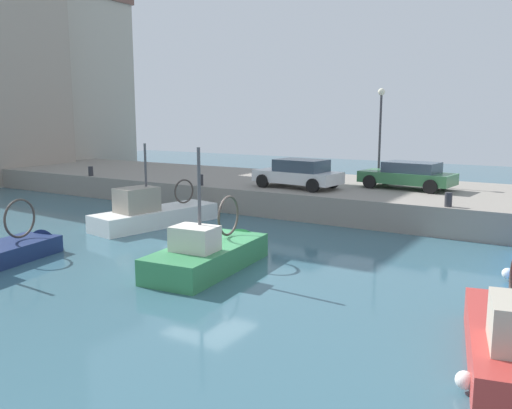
# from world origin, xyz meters

# --- Properties ---
(water_surface) EXTENTS (80.00, 80.00, 0.00)m
(water_surface) POSITION_xyz_m (0.00, 0.00, 0.00)
(water_surface) COLOR #386070
(water_surface) RESTS_ON ground
(quay_wall) EXTENTS (9.00, 56.00, 1.20)m
(quay_wall) POSITION_xyz_m (11.50, 0.00, 0.60)
(quay_wall) COLOR gray
(quay_wall) RESTS_ON ground
(fishing_boat_green) EXTENTS (5.57, 2.31, 4.62)m
(fishing_boat_green) POSITION_xyz_m (-0.72, -0.74, 0.10)
(fishing_boat_green) COLOR #388951
(fishing_boat_green) RESTS_ON ground
(fishing_boat_white) EXTENTS (6.66, 2.81, 4.30)m
(fishing_boat_white) POSITION_xyz_m (3.33, 5.09, 0.16)
(fishing_boat_white) COLOR white
(fishing_boat_white) RESTS_ON ground
(parked_car_white) EXTENTS (2.35, 4.33, 1.39)m
(parked_car_white) POSITION_xyz_m (9.09, 1.38, 1.91)
(parked_car_white) COLOR silver
(parked_car_white) RESTS_ON quay_wall
(parked_car_green) EXTENTS (2.39, 4.50, 1.30)m
(parked_car_green) POSITION_xyz_m (11.53, -3.23, 1.88)
(parked_car_green) COLOR #387547
(parked_car_green) RESTS_ON quay_wall
(mooring_bollard_south) EXTENTS (0.28, 0.28, 0.55)m
(mooring_bollard_south) POSITION_xyz_m (7.35, -6.00, 1.48)
(mooring_bollard_south) COLOR #2D2D33
(mooring_bollard_south) RESTS_ON quay_wall
(mooring_bollard_mid) EXTENTS (0.28, 0.28, 0.55)m
(mooring_bollard_mid) POSITION_xyz_m (7.35, 6.00, 1.48)
(mooring_bollard_mid) COLOR #2D2D33
(mooring_bollard_mid) RESTS_ON quay_wall
(mooring_bollard_north) EXTENTS (0.28, 0.28, 0.55)m
(mooring_bollard_north) POSITION_xyz_m (7.35, 14.00, 1.48)
(mooring_bollard_north) COLOR #2D2D33
(mooring_bollard_north) RESTS_ON quay_wall
(quay_streetlamp) EXTENTS (0.36, 0.36, 4.83)m
(quay_streetlamp) POSITION_xyz_m (13.00, -1.26, 4.45)
(quay_streetlamp) COLOR #38383D
(quay_streetlamp) RESTS_ON quay_wall
(waterfront_building_west) EXTENTS (10.03, 7.25, 14.34)m
(waterfront_building_west) POSITION_xyz_m (16.00, 26.95, 7.19)
(waterfront_building_west) COLOR #B2A899
(waterfront_building_west) RESTS_ON ground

